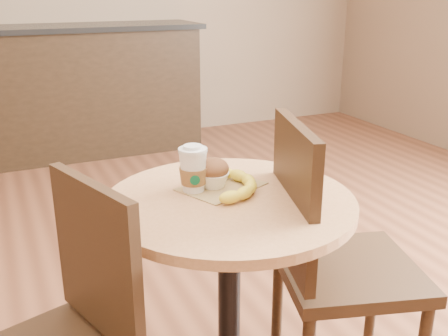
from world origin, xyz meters
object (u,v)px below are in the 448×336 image
at_px(coffee_cup, 193,171).
at_px(muffin, 213,173).
at_px(chair_right, 329,257).
at_px(cafe_table, 229,259).
at_px(banana, 233,183).

distance_m(coffee_cup, muffin, 0.07).
bearing_deg(chair_right, muffin, 74.70).
bearing_deg(coffee_cup, cafe_table, -36.10).
relative_size(muffin, banana, 0.38).
distance_m(cafe_table, coffee_cup, 0.29).
bearing_deg(muffin, banana, -43.79).
bearing_deg(cafe_table, banana, 56.19).
distance_m(coffee_cup, banana, 0.13).
bearing_deg(cafe_table, chair_right, -16.89).
xyz_separation_m(chair_right, banana, (-0.27, 0.15, 0.24)).
xyz_separation_m(coffee_cup, banana, (0.11, -0.04, -0.04)).
distance_m(cafe_table, muffin, 0.27).
relative_size(chair_right, coffee_cup, 6.70).
distance_m(cafe_table, chair_right, 0.32).
bearing_deg(muffin, chair_right, -31.21).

